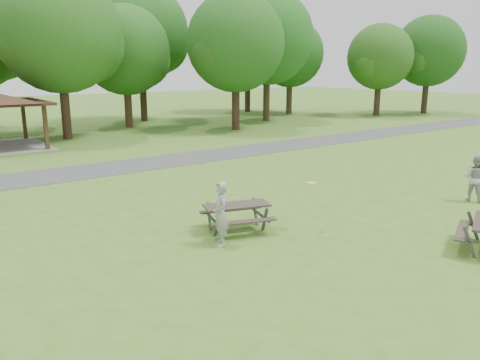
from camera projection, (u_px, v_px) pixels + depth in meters
The scene contains 15 objects.
ground at pixel (306, 270), 11.23m from camera, with size 160.00×160.00×0.00m, color #406C1E.
asphalt_path at pixel (97, 170), 22.14m from camera, with size 120.00×3.20×0.02m, color #404143.
tree_row_e at pixel (60, 35), 30.37m from camera, with size 8.40×8.00×11.02m.
tree_row_f at pixel (126, 53), 36.79m from camera, with size 7.35×7.00×9.55m.
tree_row_g at pixel (236, 46), 35.10m from camera, with size 7.77×7.40×10.25m.
tree_row_h at pixel (268, 41), 41.16m from camera, with size 8.61×8.20×11.37m.
tree_row_i at pixel (291, 56), 47.62m from camera, with size 7.14×6.80×9.52m.
tree_row_j at pixel (380, 59), 46.12m from camera, with size 6.72×6.40×8.96m.
tree_deep_c at pixel (141, 36), 40.90m from camera, with size 8.82×8.40×11.90m.
tree_deep_d at pixel (248, 45), 49.71m from camera, with size 8.40×8.00×11.27m.
tree_flank_right at pixel (429, 53), 48.30m from camera, with size 7.56×7.20×9.97m.
picnic_table_middle at pixel (237, 211), 13.79m from camera, with size 2.29×2.04×0.83m.
frisbee_in_flight at pixel (311, 183), 13.68m from camera, with size 0.35×0.35×0.02m.
frisbee_thrower at pixel (221, 214), 12.58m from camera, with size 0.65×0.43×1.79m, color gray.
frisbee_catcher at pixel (475, 178), 16.83m from camera, with size 0.82×0.64×1.69m, color #A2A2A5.
Camera 1 is at (-7.49, -7.40, 4.73)m, focal length 35.00 mm.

